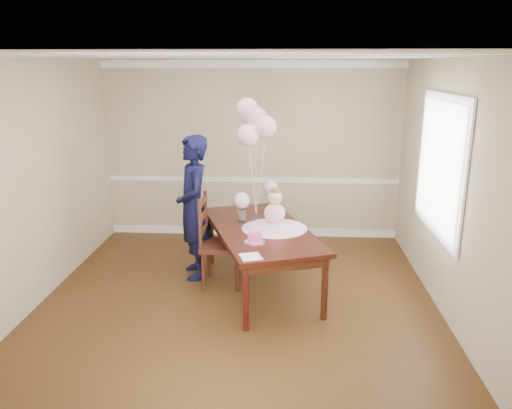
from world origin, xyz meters
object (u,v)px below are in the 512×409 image
(dining_chair_seat, at_px, (222,246))
(dining_table_top, at_px, (261,230))
(woman, at_px, (194,208))
(birthday_cake, at_px, (255,237))

(dining_chair_seat, bearing_deg, dining_table_top, -8.81)
(dining_chair_seat, bearing_deg, woman, 147.26)
(woman, bearing_deg, dining_chair_seat, 38.65)
(birthday_cake, distance_m, dining_chair_seat, 0.79)
(dining_chair_seat, xyz_separation_m, woman, (-0.38, 0.25, 0.40))
(dining_table_top, xyz_separation_m, woman, (-0.86, 0.32, 0.17))
(dining_table_top, relative_size, dining_chair_seat, 4.15)
(birthday_cake, bearing_deg, dining_chair_seat, 127.16)
(birthday_cake, xyz_separation_m, dining_chair_seat, (-0.44, 0.58, -0.32))
(dining_table_top, bearing_deg, woman, 140.09)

